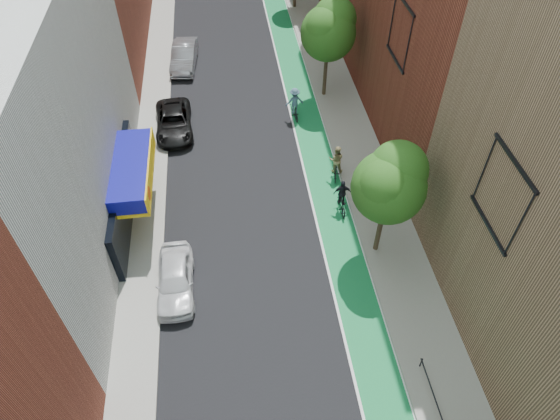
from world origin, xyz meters
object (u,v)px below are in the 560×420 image
object	(u,v)px
parked_car_silver	(184,56)
cyclist_lane_near	(336,164)
cyclist_lane_far	(295,104)
parked_car_white	(175,279)
cyclist_lane_mid	(342,200)
parked_car_black	(174,122)

from	to	relation	value
parked_car_silver	cyclist_lane_near	bearing A→B (deg)	-51.65
cyclist_lane_near	cyclist_lane_far	xyz separation A→B (m)	(-1.50, 6.01, 0.10)
parked_car_silver	parked_car_white	bearing A→B (deg)	-85.09
parked_car_white	parked_car_silver	world-z (taller)	parked_car_silver
cyclist_lane_mid	cyclist_lane_far	distance (m)	8.76
parked_car_black	cyclist_lane_mid	world-z (taller)	cyclist_lane_mid
parked_car_black	cyclist_lane_far	xyz separation A→B (m)	(7.80, 0.45, 0.33)
cyclist_lane_near	cyclist_lane_mid	world-z (taller)	cyclist_lane_near
parked_car_black	cyclist_lane_far	size ratio (longest dim) A/B	2.24
parked_car_silver	cyclist_lane_mid	world-z (taller)	cyclist_lane_mid
parked_car_silver	cyclist_lane_far	world-z (taller)	cyclist_lane_far
parked_car_black	cyclist_lane_near	distance (m)	10.84
parked_car_silver	cyclist_lane_near	world-z (taller)	cyclist_lane_near
parked_car_silver	cyclist_lane_far	bearing A→B (deg)	-40.74
parked_car_white	parked_car_black	size ratio (longest dim) A/B	0.87
parked_car_black	cyclist_lane_mid	distance (m)	12.25
cyclist_lane_near	cyclist_lane_mid	size ratio (longest dim) A/B	1.07
parked_car_silver	cyclist_lane_mid	size ratio (longest dim) A/B	2.44
parked_car_black	cyclist_lane_near	size ratio (longest dim) A/B	2.31
parked_car_black	cyclist_lane_far	bearing A→B (deg)	0.53
parked_car_white	cyclist_lane_mid	size ratio (longest dim) A/B	2.14
cyclist_lane_near	cyclist_lane_mid	xyz separation A→B (m)	(-0.21, -2.65, -0.19)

